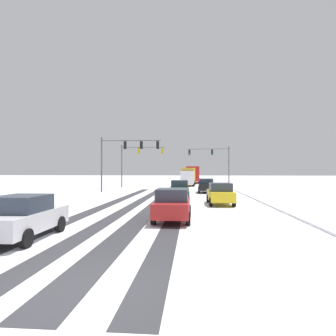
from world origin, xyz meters
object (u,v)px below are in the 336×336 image
car_black_lead (206,186)px  car_red_fourth (173,204)px  traffic_signal_far_right (214,158)px  traffic_signal_near_left (125,151)px  car_yellow_cab_third (220,194)px  bus_oncoming (193,173)px  traffic_signal_far_left (137,157)px  car_white_fifth (23,217)px  car_dark_green_second (180,188)px  box_truck_delivery (188,176)px

car_black_lead → car_red_fourth: (-2.65, -19.05, 0.00)m
traffic_signal_far_right → traffic_signal_near_left: (-11.48, -14.03, 0.15)m
car_yellow_cab_third → bus_oncoming: 38.75m
traffic_signal_far_left → car_white_fifth: traffic_signal_far_left is taller
traffic_signal_far_left → car_white_fifth: size_ratio=1.61×
traffic_signal_far_left → car_red_fourth: size_ratio=1.62×
car_black_lead → car_yellow_cab_third: (0.47, -11.78, 0.00)m
car_dark_green_second → bus_oncoming: 32.72m
car_black_lead → box_truck_delivery: bearing=98.2°
traffic_signal_far_right → car_black_lead: (-2.02, -13.96, -3.86)m
car_dark_green_second → car_red_fourth: size_ratio=1.01×
car_yellow_cab_third → car_red_fourth: bearing=-113.2°
traffic_signal_near_left → car_red_fourth: traffic_signal_near_left is taller
traffic_signal_near_left → car_dark_green_second: 9.60m
traffic_signal_near_left → box_truck_delivery: size_ratio=0.95×
car_red_fourth → bus_oncoming: bearing=88.3°
car_black_lead → car_red_fourth: same height
car_white_fifth → box_truck_delivery: 39.35m
traffic_signal_far_left → traffic_signal_near_left: same height
traffic_signal_far_right → car_red_fourth: traffic_signal_far_right is taller
traffic_signal_far_right → car_dark_green_second: 20.66m
car_black_lead → car_white_fifth: (-7.92, -23.47, 0.00)m
car_black_lead → bus_oncoming: 26.97m
traffic_signal_far_left → traffic_signal_far_right: 12.69m
traffic_signal_near_left → car_dark_green_second: (6.63, -5.68, -4.01)m
car_yellow_cab_third → bus_oncoming: size_ratio=0.37×
car_dark_green_second → car_yellow_cab_third: same height
car_red_fourth → car_white_fifth: 6.88m
traffic_signal_far_left → car_red_fourth: bearing=-75.8°
car_red_fourth → car_black_lead: bearing=82.1°
bus_oncoming → car_dark_green_second: bearing=-92.7°
traffic_signal_far_left → box_truck_delivery: bearing=35.8°
traffic_signal_far_right → box_truck_delivery: (-4.24, 1.50, -3.04)m
traffic_signal_far_left → car_dark_green_second: bearing=-65.4°
traffic_signal_far_left → traffic_signal_near_left: (0.53, -9.93, 0.15)m
traffic_signal_far_right → car_dark_green_second: size_ratio=1.64×
car_dark_green_second → car_white_fifth: same height
car_black_lead → car_yellow_cab_third: size_ratio=1.00×
traffic_signal_far_left → car_black_lead: (9.99, -9.86, -3.85)m
traffic_signal_near_left → box_truck_delivery: 17.43m
traffic_signal_far_right → car_yellow_cab_third: 26.08m
traffic_signal_far_left → car_yellow_cab_third: bearing=-64.2°
traffic_signal_far_right → traffic_signal_far_left: bearing=-161.1°
car_dark_green_second → box_truck_delivery: (0.61, 21.21, 0.82)m
traffic_signal_far_left → bus_oncoming: traffic_signal_far_left is taller
bus_oncoming → box_truck_delivery: size_ratio=1.48×
traffic_signal_far_left → traffic_signal_near_left: 9.95m
traffic_signal_far_left → car_yellow_cab_third: (10.46, -21.64, -3.85)m
car_yellow_cab_third → car_white_fifth: (-8.39, -11.69, 0.00)m
traffic_signal_far_left → traffic_signal_near_left: size_ratio=0.94×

